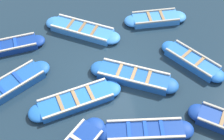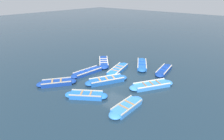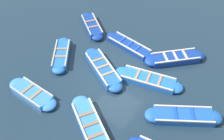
{
  "view_description": "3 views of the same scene",
  "coord_description": "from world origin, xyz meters",
  "px_view_note": "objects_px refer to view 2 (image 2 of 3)",
  "views": [
    {
      "loc": [
        1.4,
        8.29,
        10.32
      ],
      "look_at": [
        -0.17,
        -0.32,
        0.42
      ],
      "focal_mm": 50.0,
      "sensor_mm": 36.0,
      "label": 1
    },
    {
      "loc": [
        -11.08,
        -9.16,
        7.24
      ],
      "look_at": [
        0.6,
        0.79,
        0.4
      ],
      "focal_mm": 28.0,
      "sensor_mm": 36.0,
      "label": 2
    },
    {
      "loc": [
        5.46,
        -8.46,
        10.78
      ],
      "look_at": [
        -0.51,
        0.18,
        0.24
      ],
      "focal_mm": 42.0,
      "sensor_mm": 36.0,
      "label": 3
    }
  ],
  "objects_px": {
    "boat_tucked": "(118,69)",
    "boat_end_of_row": "(164,70)",
    "boat_centre": "(86,95)",
    "boat_bow_out": "(57,83)",
    "buoy_orange_near": "(105,58)",
    "boat_outer_right": "(151,85)",
    "boat_alongside": "(142,65)",
    "boat_outer_left": "(127,107)",
    "boat_drifting": "(104,62)",
    "boat_broadside": "(88,72)",
    "boat_far_corner": "(107,80)"
  },
  "relations": [
    {
      "from": "boat_alongside",
      "to": "boat_far_corner",
      "type": "distance_m",
      "value": 5.17
    },
    {
      "from": "boat_drifting",
      "to": "boat_alongside",
      "type": "bearing_deg",
      "value": -59.39
    },
    {
      "from": "boat_centre",
      "to": "boat_bow_out",
      "type": "bearing_deg",
      "value": 94.94
    },
    {
      "from": "boat_end_of_row",
      "to": "boat_broadside",
      "type": "bearing_deg",
      "value": 133.48
    },
    {
      "from": "boat_alongside",
      "to": "boat_outer_left",
      "type": "bearing_deg",
      "value": -155.99
    },
    {
      "from": "boat_alongside",
      "to": "boat_end_of_row",
      "type": "height_order",
      "value": "boat_alongside"
    },
    {
      "from": "buoy_orange_near",
      "to": "boat_outer_right",
      "type": "bearing_deg",
      "value": -107.47
    },
    {
      "from": "boat_far_corner",
      "to": "boat_tucked",
      "type": "height_order",
      "value": "boat_far_corner"
    },
    {
      "from": "boat_centre",
      "to": "boat_tucked",
      "type": "relative_size",
      "value": 0.78
    },
    {
      "from": "boat_outer_left",
      "to": "boat_end_of_row",
      "type": "bearing_deg",
      "value": 5.84
    },
    {
      "from": "boat_outer_left",
      "to": "boat_tucked",
      "type": "relative_size",
      "value": 0.81
    },
    {
      "from": "boat_drifting",
      "to": "boat_outer_right",
      "type": "bearing_deg",
      "value": -100.57
    },
    {
      "from": "boat_centre",
      "to": "boat_broadside",
      "type": "distance_m",
      "value": 4.27
    },
    {
      "from": "boat_drifting",
      "to": "boat_tucked",
      "type": "xyz_separation_m",
      "value": [
        -0.48,
        -2.4,
        -0.04
      ]
    },
    {
      "from": "boat_tucked",
      "to": "boat_end_of_row",
      "type": "height_order",
      "value": "boat_end_of_row"
    },
    {
      "from": "boat_centre",
      "to": "boat_alongside",
      "type": "height_order",
      "value": "boat_alongside"
    },
    {
      "from": "boat_outer_left",
      "to": "buoy_orange_near",
      "type": "xyz_separation_m",
      "value": [
        6.13,
        7.68,
        -0.02
      ]
    },
    {
      "from": "boat_tucked",
      "to": "boat_broadside",
      "type": "relative_size",
      "value": 1.06
    },
    {
      "from": "boat_centre",
      "to": "boat_tucked",
      "type": "height_order",
      "value": "boat_centre"
    },
    {
      "from": "boat_outer_left",
      "to": "boat_far_corner",
      "type": "bearing_deg",
      "value": 61.32
    },
    {
      "from": "boat_alongside",
      "to": "buoy_orange_near",
      "type": "height_order",
      "value": "boat_alongside"
    },
    {
      "from": "boat_outer_left",
      "to": "boat_tucked",
      "type": "height_order",
      "value": "boat_outer_left"
    },
    {
      "from": "boat_end_of_row",
      "to": "boat_broadside",
      "type": "distance_m",
      "value": 7.56
    },
    {
      "from": "boat_centre",
      "to": "boat_outer_left",
      "type": "distance_m",
      "value": 3.25
    },
    {
      "from": "boat_far_corner",
      "to": "boat_end_of_row",
      "type": "relative_size",
      "value": 1.07
    },
    {
      "from": "boat_centre",
      "to": "boat_tucked",
      "type": "distance_m",
      "value": 5.47
    },
    {
      "from": "boat_far_corner",
      "to": "boat_drifting",
      "type": "xyz_separation_m",
      "value": [
        3.03,
        3.16,
        0.0
      ]
    },
    {
      "from": "boat_outer_left",
      "to": "boat_bow_out",
      "type": "xyz_separation_m",
      "value": [
        -1.11,
        6.56,
        0.02
      ]
    },
    {
      "from": "boat_outer_left",
      "to": "buoy_orange_near",
      "type": "relative_size",
      "value": 11.64
    },
    {
      "from": "boat_centre",
      "to": "boat_bow_out",
      "type": "relative_size",
      "value": 0.98
    },
    {
      "from": "boat_far_corner",
      "to": "boat_bow_out",
      "type": "bearing_deg",
      "value": 136.11
    },
    {
      "from": "boat_centre",
      "to": "boat_outer_right",
      "type": "height_order",
      "value": "boat_centre"
    },
    {
      "from": "boat_outer_right",
      "to": "boat_outer_left",
      "type": "bearing_deg",
      "value": -177.14
    },
    {
      "from": "boat_bow_out",
      "to": "boat_far_corner",
      "type": "bearing_deg",
      "value": -43.89
    },
    {
      "from": "boat_far_corner",
      "to": "boat_broadside",
      "type": "xyz_separation_m",
      "value": [
        0.17,
        2.63,
        -0.03
      ]
    },
    {
      "from": "boat_tucked",
      "to": "boat_end_of_row",
      "type": "distance_m",
      "value": 4.58
    },
    {
      "from": "boat_centre",
      "to": "buoy_orange_near",
      "type": "xyz_separation_m",
      "value": [
        6.94,
        4.53,
        -0.04
      ]
    },
    {
      "from": "boat_tucked",
      "to": "boat_bow_out",
      "type": "distance_m",
      "value": 6.04
    },
    {
      "from": "boat_alongside",
      "to": "boat_broadside",
      "type": "relative_size",
      "value": 0.97
    },
    {
      "from": "boat_far_corner",
      "to": "boat_end_of_row",
      "type": "height_order",
      "value": "boat_far_corner"
    },
    {
      "from": "boat_bow_out",
      "to": "boat_broadside",
      "type": "height_order",
      "value": "boat_bow_out"
    },
    {
      "from": "boat_outer_right",
      "to": "boat_bow_out",
      "type": "xyz_separation_m",
      "value": [
        -4.88,
        6.38,
        0.02
      ]
    },
    {
      "from": "boat_centre",
      "to": "boat_outer_right",
      "type": "distance_m",
      "value": 5.46
    },
    {
      "from": "boat_outer_left",
      "to": "boat_drifting",
      "type": "bearing_deg",
      "value": 53.54
    },
    {
      "from": "boat_outer_left",
      "to": "boat_centre",
      "type": "bearing_deg",
      "value": 104.51
    },
    {
      "from": "boat_far_corner",
      "to": "buoy_orange_near",
      "type": "height_order",
      "value": "boat_far_corner"
    },
    {
      "from": "buoy_orange_near",
      "to": "boat_tucked",
      "type": "bearing_deg",
      "value": -115.93
    },
    {
      "from": "boat_bow_out",
      "to": "boat_outer_left",
      "type": "bearing_deg",
      "value": -80.4
    },
    {
      "from": "boat_tucked",
      "to": "boat_centre",
      "type": "bearing_deg",
      "value": -167.14
    },
    {
      "from": "boat_outer_right",
      "to": "boat_end_of_row",
      "type": "bearing_deg",
      "value": 8.96
    }
  ]
}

